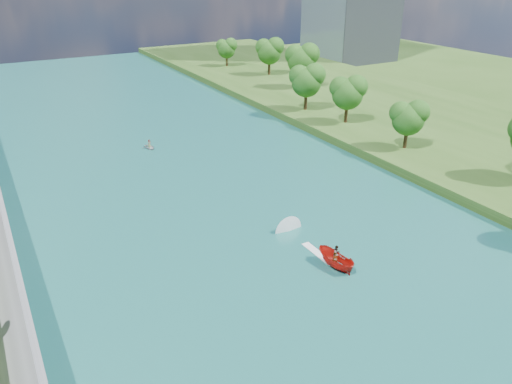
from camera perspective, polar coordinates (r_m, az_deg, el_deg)
ground at (r=50.50m, az=5.25°, el=-10.25°), size 260.00×260.00×0.00m
river_water at (r=65.47m, az=-4.66°, el=-1.39°), size 55.00×240.00×0.10m
berm_east at (r=95.35m, az=23.44°, el=5.64°), size 44.00×240.00×1.50m
trees_east at (r=95.31m, az=12.41°, el=10.95°), size 18.98×141.68×11.93m
motorboat at (r=53.33m, az=8.35°, el=-7.16°), size 3.60×19.24×2.14m
raft at (r=86.45m, az=-12.06°, el=5.11°), size 2.20×2.88×1.54m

